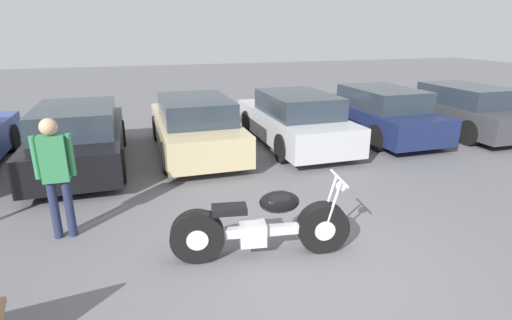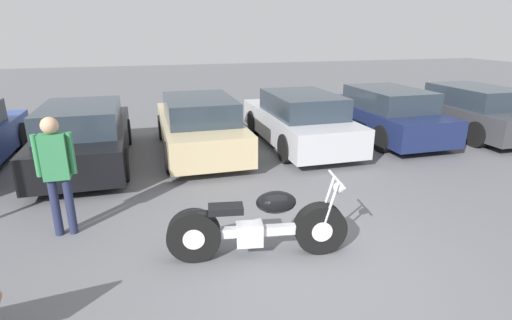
{
  "view_description": "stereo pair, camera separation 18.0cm",
  "coord_description": "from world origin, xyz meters",
  "px_view_note": "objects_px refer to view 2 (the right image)",
  "views": [
    {
      "loc": [
        -1.98,
        -3.91,
        2.86
      ],
      "look_at": [
        -0.16,
        1.88,
        0.85
      ],
      "focal_mm": 28.0,
      "sensor_mm": 36.0,
      "label": 1
    },
    {
      "loc": [
        -1.81,
        -3.96,
        2.86
      ],
      "look_at": [
        -0.16,
        1.88,
        0.85
      ],
      "focal_mm": 28.0,
      "sensor_mm": 36.0,
      "label": 2
    }
  ],
  "objects_px": {
    "motorcycle": "(257,226)",
    "parked_car_silver": "(299,120)",
    "parked_car_dark_grey": "(467,110)",
    "parked_car_champagne": "(199,125)",
    "parked_car_navy": "(383,113)",
    "parked_car_black": "(85,136)",
    "person_standing": "(56,167)"
  },
  "relations": [
    {
      "from": "parked_car_black",
      "to": "parked_car_silver",
      "type": "xyz_separation_m",
      "value": [
        5.04,
        0.2,
        0.0
      ]
    },
    {
      "from": "parked_car_silver",
      "to": "person_standing",
      "type": "xyz_separation_m",
      "value": [
        -4.99,
        -3.48,
        0.39
      ]
    },
    {
      "from": "parked_car_dark_grey",
      "to": "parked_car_silver",
      "type": "bearing_deg",
      "value": 178.45
    },
    {
      "from": "parked_car_black",
      "to": "parked_car_dark_grey",
      "type": "xyz_separation_m",
      "value": [
        10.09,
        0.07,
        0.0
      ]
    },
    {
      "from": "parked_car_champagne",
      "to": "parked_car_navy",
      "type": "bearing_deg",
      "value": 0.45
    },
    {
      "from": "motorcycle",
      "to": "parked_car_champagne",
      "type": "bearing_deg",
      "value": 90.49
    },
    {
      "from": "motorcycle",
      "to": "parked_car_navy",
      "type": "bearing_deg",
      "value": 44.64
    },
    {
      "from": "parked_car_black",
      "to": "person_standing",
      "type": "bearing_deg",
      "value": -89.08
    },
    {
      "from": "parked_car_champagne",
      "to": "person_standing",
      "type": "distance_m",
      "value": 4.37
    },
    {
      "from": "motorcycle",
      "to": "parked_car_silver",
      "type": "relative_size",
      "value": 0.54
    },
    {
      "from": "parked_car_dark_grey",
      "to": "parked_car_navy",
      "type": "bearing_deg",
      "value": 173.69
    },
    {
      "from": "parked_car_navy",
      "to": "parked_car_black",
      "type": "bearing_deg",
      "value": -177.39
    },
    {
      "from": "motorcycle",
      "to": "parked_car_navy",
      "type": "xyz_separation_m",
      "value": [
        5.0,
        4.94,
        0.22
      ]
    },
    {
      "from": "parked_car_black",
      "to": "parked_car_silver",
      "type": "relative_size",
      "value": 1.0
    },
    {
      "from": "parked_car_navy",
      "to": "motorcycle",
      "type": "bearing_deg",
      "value": -135.36
    },
    {
      "from": "parked_car_navy",
      "to": "parked_car_dark_grey",
      "type": "xyz_separation_m",
      "value": [
        2.52,
        -0.28,
        0.0
      ]
    },
    {
      "from": "person_standing",
      "to": "parked_car_champagne",
      "type": "bearing_deg",
      "value": 55.42
    },
    {
      "from": "motorcycle",
      "to": "parked_car_champagne",
      "type": "distance_m",
      "value": 4.9
    },
    {
      "from": "parked_car_navy",
      "to": "person_standing",
      "type": "xyz_separation_m",
      "value": [
        -7.51,
        -3.62,
        0.39
      ]
    },
    {
      "from": "parked_car_champagne",
      "to": "person_standing",
      "type": "bearing_deg",
      "value": -124.58
    },
    {
      "from": "parked_car_black",
      "to": "parked_car_silver",
      "type": "bearing_deg",
      "value": 2.3
    },
    {
      "from": "person_standing",
      "to": "parked_car_dark_grey",
      "type": "bearing_deg",
      "value": 18.43
    },
    {
      "from": "motorcycle",
      "to": "parked_car_black",
      "type": "bearing_deg",
      "value": 119.17
    },
    {
      "from": "parked_car_champagne",
      "to": "parked_car_silver",
      "type": "distance_m",
      "value": 2.52
    },
    {
      "from": "parked_car_navy",
      "to": "parked_car_silver",
      "type": "bearing_deg",
      "value": -176.77
    },
    {
      "from": "motorcycle",
      "to": "parked_car_navy",
      "type": "distance_m",
      "value": 7.03
    },
    {
      "from": "motorcycle",
      "to": "parked_car_dark_grey",
      "type": "distance_m",
      "value": 8.85
    },
    {
      "from": "parked_car_champagne",
      "to": "parked_car_dark_grey",
      "type": "height_order",
      "value": "same"
    },
    {
      "from": "parked_car_silver",
      "to": "person_standing",
      "type": "height_order",
      "value": "person_standing"
    },
    {
      "from": "parked_car_champagne",
      "to": "parked_car_silver",
      "type": "relative_size",
      "value": 1.0
    },
    {
      "from": "parked_car_black",
      "to": "parked_car_navy",
      "type": "distance_m",
      "value": 7.57
    },
    {
      "from": "motorcycle",
      "to": "parked_car_black",
      "type": "height_order",
      "value": "parked_car_black"
    }
  ]
}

